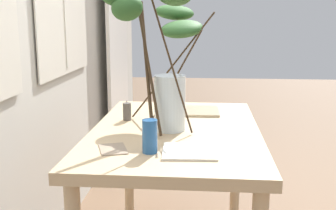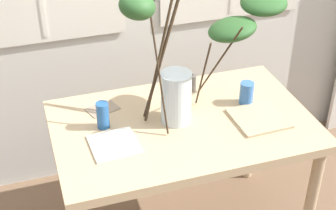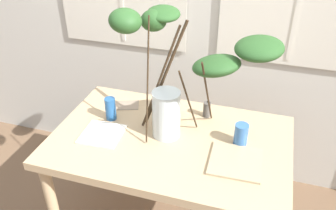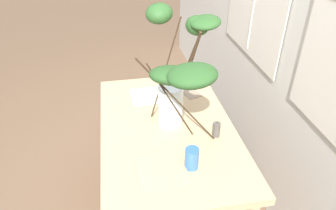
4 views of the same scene
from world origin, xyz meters
The scene contains 10 objects.
ground centered at (0.00, 0.00, 0.00)m, with size 14.00×14.00×0.00m, color brown.
back_wall_with_windows centered at (0.00, 0.78, 1.31)m, with size 5.97×0.14×2.61m.
dining_table centered at (0.00, 0.00, 0.68)m, with size 1.26×0.80×0.77m.
vase_with_branches centered at (0.05, 0.05, 1.17)m, with size 0.81×0.53×0.70m.
drinking_glass_blue_left centered at (-0.38, 0.08, 0.84)m, with size 0.06×0.06×0.13m, color #235693.
drinking_glass_blue_right centered at (0.36, 0.06, 0.83)m, with size 0.07×0.07×0.12m, color #386BAD.
plate_square_left centered at (-0.36, -0.08, 0.78)m, with size 0.21×0.21×0.01m, color silver.
plate_square_right centered at (0.36, -0.09, 0.78)m, with size 0.25×0.25×0.01m, color tan.
napkin_folded centered at (-0.35, 0.23, 0.77)m, with size 0.15×0.11×0.00m, color gray.
pillar_candle centered at (0.14, 0.26, 0.82)m, with size 0.04×0.04×0.10m.
Camera 4 is at (1.48, -0.26, 1.92)m, focal length 33.15 mm.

